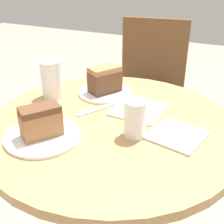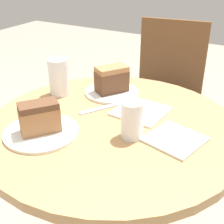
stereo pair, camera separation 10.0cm
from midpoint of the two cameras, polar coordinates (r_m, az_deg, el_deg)
The scene contains 11 objects.
table at distance 1.14m, azimuth 2.55°, elevation -11.86°, with size 0.83×0.83×0.78m.
chair at distance 1.84m, azimuth 10.93°, elevation 1.88°, with size 0.47×0.53×0.93m.
plate_near at distance 1.22m, azimuth 2.28°, elevation 3.60°, with size 0.21×0.21×0.01m.
plate_far at distance 0.97m, azimuth -9.96°, elevation -3.74°, with size 0.23×0.23×0.01m.
cake_slice_near at distance 1.20m, azimuth 2.33°, elevation 5.97°, with size 0.12×0.14×0.10m.
cake_slice_far at distance 0.94m, azimuth -10.21°, elevation -1.05°, with size 0.12×0.13×0.09m.
glass_lemonade at distance 0.92m, azimuth 6.75°, elevation -1.81°, with size 0.07×0.07×0.12m.
glass_water at distance 1.20m, azimuth -7.35°, elevation 6.05°, with size 0.08×0.08×0.14m.
napkin_stack at distance 1.09m, azimuth 7.94°, elevation 0.07°, with size 0.18×0.18×0.01m.
fork at distance 1.10m, azimuth 1.09°, elevation 0.73°, with size 0.11×0.17×0.00m.
napkin_side at distance 0.95m, azimuth 14.35°, elevation -5.06°, with size 0.18×0.18×0.01m.
Camera 2 is at (0.43, -0.77, 1.28)m, focal length 50.00 mm.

